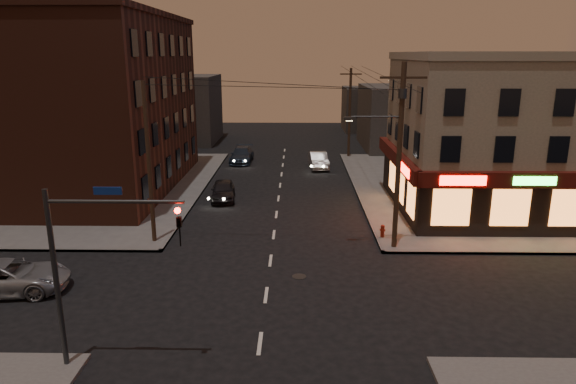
{
  "coord_description": "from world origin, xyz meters",
  "views": [
    {
      "loc": [
        1.35,
        -21.1,
        10.52
      ],
      "look_at": [
        0.89,
        6.03,
        3.2
      ],
      "focal_mm": 32.0,
      "sensor_mm": 36.0,
      "label": 1
    }
  ],
  "objects_px": {
    "suv_cross": "(7,277)",
    "sedan_mid": "(318,160)",
    "sedan_far": "(242,155)",
    "sedan_near": "(223,190)",
    "fire_hydrant": "(383,230)"
  },
  "relations": [
    {
      "from": "suv_cross",
      "to": "fire_hydrant",
      "type": "xyz_separation_m",
      "value": [
        18.15,
        7.24,
        -0.19
      ]
    },
    {
      "from": "sedan_near",
      "to": "sedan_far",
      "type": "xyz_separation_m",
      "value": [
        -0.05,
        13.73,
        0.02
      ]
    },
    {
      "from": "sedan_far",
      "to": "fire_hydrant",
      "type": "bearing_deg",
      "value": -63.05
    },
    {
      "from": "suv_cross",
      "to": "sedan_far",
      "type": "height_order",
      "value": "suv_cross"
    },
    {
      "from": "suv_cross",
      "to": "fire_hydrant",
      "type": "distance_m",
      "value": 19.54
    },
    {
      "from": "suv_cross",
      "to": "sedan_mid",
      "type": "distance_m",
      "value": 30.68
    },
    {
      "from": "suv_cross",
      "to": "sedan_near",
      "type": "xyz_separation_m",
      "value": [
        7.65,
        15.51,
        -0.02
      ]
    },
    {
      "from": "suv_cross",
      "to": "sedan_near",
      "type": "height_order",
      "value": "suv_cross"
    },
    {
      "from": "fire_hydrant",
      "to": "sedan_mid",
      "type": "bearing_deg",
      "value": 98.69
    },
    {
      "from": "sedan_near",
      "to": "sedan_mid",
      "type": "height_order",
      "value": "sedan_mid"
    },
    {
      "from": "suv_cross",
      "to": "sedan_far",
      "type": "relative_size",
      "value": 1.05
    },
    {
      "from": "suv_cross",
      "to": "sedan_mid",
      "type": "bearing_deg",
      "value": -37.41
    },
    {
      "from": "suv_cross",
      "to": "sedan_far",
      "type": "distance_m",
      "value": 30.21
    },
    {
      "from": "suv_cross",
      "to": "sedan_near",
      "type": "relative_size",
      "value": 1.27
    },
    {
      "from": "sedan_far",
      "to": "suv_cross",
      "type": "bearing_deg",
      "value": -103.24
    }
  ]
}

